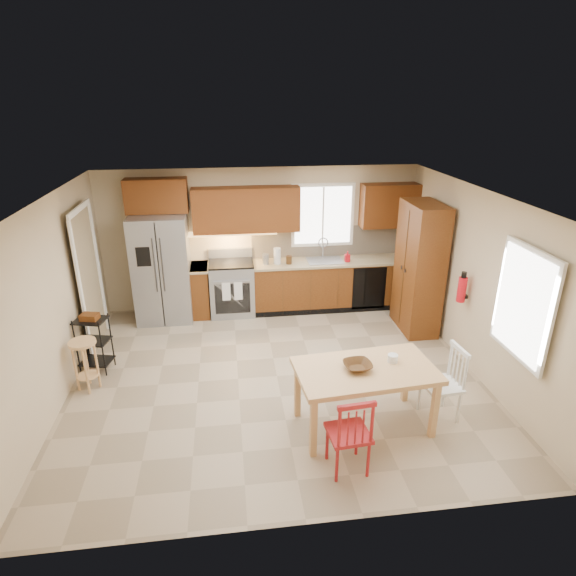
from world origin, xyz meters
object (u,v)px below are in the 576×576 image
Objects in this scene: dining_table at (364,398)px; soap_bottle at (347,256)px; range_stove at (232,289)px; refrigerator at (162,268)px; bar_stool at (86,365)px; utility_cart at (94,344)px; chair_white at (441,384)px; table_bowl at (357,369)px; pantry at (419,268)px; fire_extinguisher at (462,290)px; table_jar at (393,360)px; chair_red at (348,431)px.

soap_bottle is at bearing 74.65° from dining_table.
refrigerator is at bearing -177.01° from range_stove.
utility_cart is at bearing 113.04° from bar_stool.
chair_white reaches higher than bar_stool.
table_bowl reaches higher than bar_stool.
refrigerator is 1.98× the size of chair_white.
range_stove reaches higher than table_bowl.
chair_white is (0.95, 0.05, 0.08)m from dining_table.
table_bowl is at bearing 174.92° from dining_table.
utility_cart is at bearing -171.99° from pantry.
fire_extinguisher is at bearing 24.40° from bar_stool.
dining_table is (-1.55, -2.39, -0.67)m from pantry.
range_stove is at bearing 177.60° from soap_bottle.
soap_bottle is 1.31m from pantry.
table_jar is at bearing 6.36° from bar_stool.
pantry is 15.68× the size of table_jar.
soap_bottle is 0.09× the size of pantry.
utility_cart is at bearing 137.25° from chair_red.
table_jar is (1.78, -3.27, 0.34)m from range_stove.
fire_extinguisher is (3.18, -2.04, 0.64)m from range_stove.
table_bowl is 0.39× the size of utility_cart.
soap_bottle reaches higher than chair_red.
fire_extinguisher reaches higher than range_stove.
chair_white is at bearing -54.32° from range_stove.
soap_bottle is 3.20m from table_jar.
dining_table is at bearing -164.05° from table_jar.
pantry reaches higher than table_jar.
chair_white is at bearing 23.22° from chair_red.
refrigerator is 4.35m from table_jar.
soap_bottle is 0.21× the size of chair_white.
range_stove is at bearing 2.99° from refrigerator.
soap_bottle is 0.27× the size of bar_stool.
dining_table is at bearing -66.94° from range_stove.
bar_stool is at bearing -166.63° from pantry.
refrigerator reaches higher than chair_white.
dining_table is 1.90× the size of utility_cart.
chair_red is at bearing -103.50° from soap_bottle.
chair_white is 4.64m from utility_cart.
table_bowl is at bearing 63.71° from chair_red.
soap_bottle is at bearing 136.55° from pantry.
pantry reaches higher than range_stove.
dining_table is 0.40m from table_bowl.
table_jar is (0.44, 0.10, 0.03)m from table_bowl.
dining_table is at bearing -100.27° from soap_bottle.
range_stove reaches higher than dining_table.
range_stove is at bearing 54.07° from utility_cart.
refrigerator is 9.53× the size of soap_bottle.
range_stove is 3.74m from table_jar.
bar_stool is (-3.29, 1.21, -0.42)m from table_bowl.
refrigerator is 13.59× the size of table_jar.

